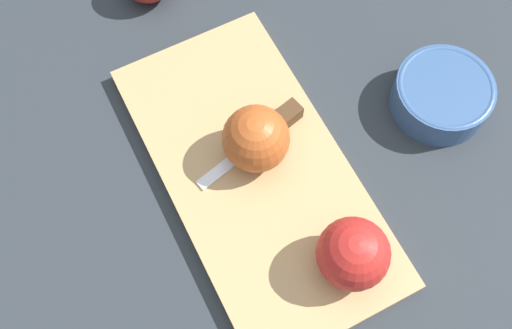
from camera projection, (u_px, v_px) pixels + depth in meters
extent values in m
plane|color=#282D33|center=(256.00, 177.00, 0.74)|extent=(4.00, 4.00, 0.00)
cube|color=tan|center=(256.00, 174.00, 0.73)|extent=(0.43, 0.22, 0.02)
sphere|color=red|center=(353.00, 254.00, 0.64)|extent=(0.08, 0.08, 0.08)
cylinder|color=beige|center=(354.00, 247.00, 0.64)|extent=(0.05, 0.06, 0.08)
sphere|color=#AD4C1E|center=(256.00, 139.00, 0.69)|extent=(0.08, 0.08, 0.08)
cylinder|color=beige|center=(250.00, 142.00, 0.69)|extent=(0.07, 0.01, 0.07)
cube|color=silver|center=(232.00, 161.00, 0.72)|extent=(0.04, 0.10, 0.00)
cube|color=#472D19|center=(280.00, 120.00, 0.73)|extent=(0.04, 0.06, 0.02)
cylinder|color=#33517F|center=(441.00, 96.00, 0.75)|extent=(0.12, 0.12, 0.05)
torus|color=#33517F|center=(446.00, 88.00, 0.74)|extent=(0.12, 0.12, 0.01)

